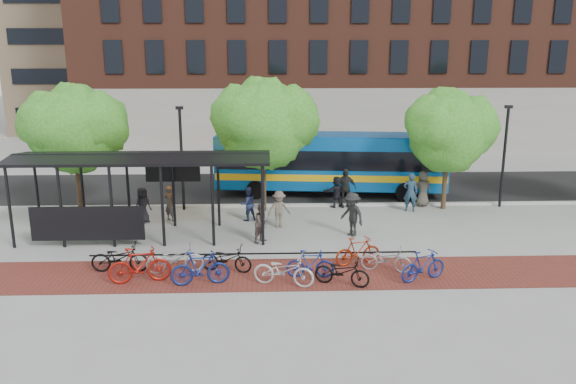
{
  "coord_description": "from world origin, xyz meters",
  "views": [
    {
      "loc": [
        -2.74,
        -23.56,
        7.64
      ],
      "look_at": [
        -1.9,
        0.61,
        1.6
      ],
      "focal_mm": 35.0,
      "sensor_mm": 36.0,
      "label": 1
    }
  ],
  "objects_px": {
    "bike_2": "(175,259)",
    "pedestrian_9": "(352,214)",
    "tree_a": "(75,126)",
    "bike_1": "(140,265)",
    "tree_b": "(265,121)",
    "tree_c": "(450,128)",
    "bus": "(330,160)",
    "bike_11": "(423,266)",
    "bus_shelter": "(139,167)",
    "bike_6": "(284,270)",
    "pedestrian_4": "(345,188)",
    "bike_7": "(310,264)",
    "bike_10": "(386,259)",
    "pedestrian_0": "(143,205)",
    "lamp_post_right": "(504,153)",
    "bike_9": "(358,251)",
    "lamp_post_left": "(182,155)",
    "bike_3": "(200,268)",
    "bike_0": "(120,258)",
    "pedestrian_2": "(248,204)",
    "pedestrian_6": "(423,189)",
    "pedestrian_3": "(279,209)",
    "pedestrian_7": "(410,192)",
    "pedestrian_1": "(170,203)",
    "bike_8": "(342,272)",
    "pedestrian_5": "(337,192)",
    "pedestrian_8": "(262,223)"
  },
  "relations": [
    {
      "from": "bike_11",
      "to": "tree_a",
      "type": "bearing_deg",
      "value": 35.4
    },
    {
      "from": "pedestrian_6",
      "to": "bike_8",
      "type": "bearing_deg",
      "value": 49.06
    },
    {
      "from": "bus_shelter",
      "to": "pedestrian_4",
      "type": "distance_m",
      "value": 10.37
    },
    {
      "from": "bike_8",
      "to": "bike_10",
      "type": "bearing_deg",
      "value": -34.93
    },
    {
      "from": "bike_1",
      "to": "bike_3",
      "type": "distance_m",
      "value": 2.08
    },
    {
      "from": "pedestrian_3",
      "to": "pedestrian_8",
      "type": "distance_m",
      "value": 2.14
    },
    {
      "from": "lamp_post_left",
      "to": "pedestrian_4",
      "type": "distance_m",
      "value": 8.28
    },
    {
      "from": "pedestrian_2",
      "to": "pedestrian_5",
      "type": "height_order",
      "value": "pedestrian_2"
    },
    {
      "from": "bike_9",
      "to": "pedestrian_3",
      "type": "distance_m",
      "value": 5.48
    },
    {
      "from": "bike_6",
      "to": "bike_0",
      "type": "bearing_deg",
      "value": 92.01
    },
    {
      "from": "pedestrian_3",
      "to": "pedestrian_7",
      "type": "xyz_separation_m",
      "value": [
        6.5,
        2.38,
        0.13
      ]
    },
    {
      "from": "bike_10",
      "to": "tree_a",
      "type": "bearing_deg",
      "value": 73.34
    },
    {
      "from": "lamp_post_right",
      "to": "bike_3",
      "type": "xyz_separation_m",
      "value": [
        -14.08,
        -9.44,
        -2.15
      ]
    },
    {
      "from": "bus",
      "to": "bike_11",
      "type": "height_order",
      "value": "bus"
    },
    {
      "from": "bike_1",
      "to": "bike_9",
      "type": "height_order",
      "value": "bike_1"
    },
    {
      "from": "pedestrian_5",
      "to": "pedestrian_8",
      "type": "xyz_separation_m",
      "value": [
        -3.7,
        -5.3,
        0.03
      ]
    },
    {
      "from": "pedestrian_2",
      "to": "pedestrian_6",
      "type": "xyz_separation_m",
      "value": [
        8.8,
        2.2,
        0.11
      ]
    },
    {
      "from": "tree_c",
      "to": "bike_0",
      "type": "relative_size",
      "value": 2.91
    },
    {
      "from": "tree_a",
      "to": "bike_1",
      "type": "height_order",
      "value": "tree_a"
    },
    {
      "from": "bike_2",
      "to": "pedestrian_9",
      "type": "xyz_separation_m",
      "value": [
        6.88,
        3.92,
        0.42
      ]
    },
    {
      "from": "pedestrian_3",
      "to": "pedestrian_8",
      "type": "height_order",
      "value": "pedestrian_3"
    },
    {
      "from": "tree_c",
      "to": "pedestrian_4",
      "type": "relative_size",
      "value": 2.99
    },
    {
      "from": "tree_c",
      "to": "bus",
      "type": "height_order",
      "value": "tree_c"
    },
    {
      "from": "bike_10",
      "to": "bike_11",
      "type": "height_order",
      "value": "bike_11"
    },
    {
      "from": "pedestrian_6",
      "to": "pedestrian_7",
      "type": "xyz_separation_m",
      "value": [
        -0.86,
        -0.9,
        0.06
      ]
    },
    {
      "from": "bike_9",
      "to": "bike_6",
      "type": "bearing_deg",
      "value": 106.66
    },
    {
      "from": "bike_11",
      "to": "pedestrian_1",
      "type": "distance_m",
      "value": 12.33
    },
    {
      "from": "bike_2",
      "to": "bike_10",
      "type": "xyz_separation_m",
      "value": [
        7.52,
        -0.13,
        -0.06
      ]
    },
    {
      "from": "tree_a",
      "to": "pedestrian_4",
      "type": "relative_size",
      "value": 3.12
    },
    {
      "from": "bike_1",
      "to": "pedestrian_8",
      "type": "distance_m",
      "value": 5.8
    },
    {
      "from": "bus_shelter",
      "to": "bike_0",
      "type": "relative_size",
      "value": 5.21
    },
    {
      "from": "bike_8",
      "to": "bike_6",
      "type": "bearing_deg",
      "value": 109.28
    },
    {
      "from": "pedestrian_0",
      "to": "pedestrian_9",
      "type": "relative_size",
      "value": 0.87
    },
    {
      "from": "bike_3",
      "to": "pedestrian_1",
      "type": "distance_m",
      "value": 7.85
    },
    {
      "from": "bus_shelter",
      "to": "pedestrian_6",
      "type": "bearing_deg",
      "value": 17.96
    },
    {
      "from": "tree_b",
      "to": "tree_c",
      "type": "distance_m",
      "value": 9.0
    },
    {
      "from": "bike_9",
      "to": "bike_11",
      "type": "xyz_separation_m",
      "value": [
        2.01,
        -1.55,
        0.01
      ]
    },
    {
      "from": "bike_1",
      "to": "bike_3",
      "type": "bearing_deg",
      "value": -108.31
    },
    {
      "from": "lamp_post_left",
      "to": "pedestrian_5",
      "type": "distance_m",
      "value": 7.93
    },
    {
      "from": "bike_0",
      "to": "pedestrian_4",
      "type": "xyz_separation_m",
      "value": [
        9.17,
        8.36,
        0.46
      ]
    },
    {
      "from": "bike_0",
      "to": "pedestrian_0",
      "type": "bearing_deg",
      "value": 4.38
    },
    {
      "from": "lamp_post_left",
      "to": "pedestrian_3",
      "type": "distance_m",
      "value": 5.93
    },
    {
      "from": "pedestrian_0",
      "to": "lamp_post_right",
      "type": "bearing_deg",
      "value": -44.25
    },
    {
      "from": "bus_shelter",
      "to": "bike_9",
      "type": "relative_size",
      "value": 5.97
    },
    {
      "from": "bus_shelter",
      "to": "bike_6",
      "type": "height_order",
      "value": "bus_shelter"
    },
    {
      "from": "bus_shelter",
      "to": "bike_8",
      "type": "distance_m",
      "value": 9.92
    },
    {
      "from": "bike_9",
      "to": "pedestrian_5",
      "type": "distance_m",
      "value": 7.98
    },
    {
      "from": "lamp_post_left",
      "to": "tree_b",
      "type": "bearing_deg",
      "value": -3.5
    },
    {
      "from": "bike_7",
      "to": "bike_10",
      "type": "xyz_separation_m",
      "value": [
        2.75,
        0.47,
        -0.03
      ]
    },
    {
      "from": "bike_8",
      "to": "bike_11",
      "type": "height_order",
      "value": "bike_11"
    }
  ]
}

